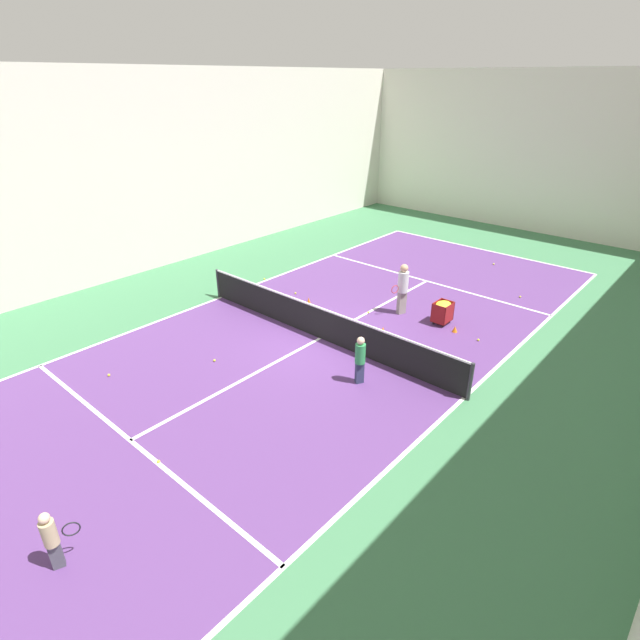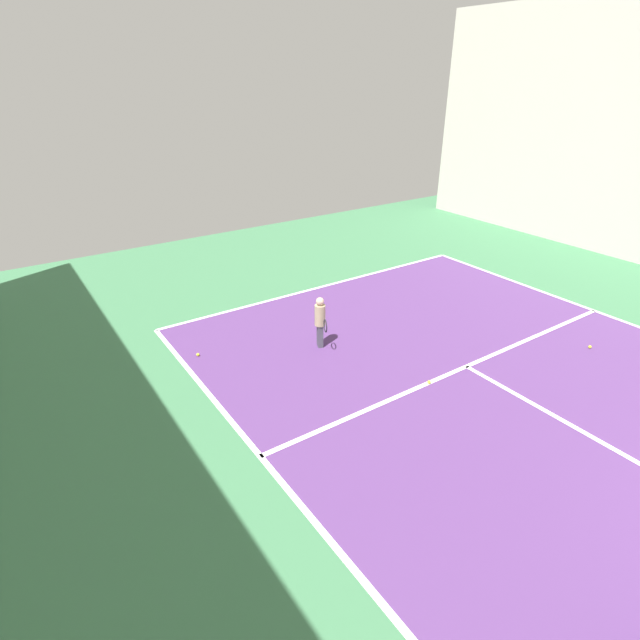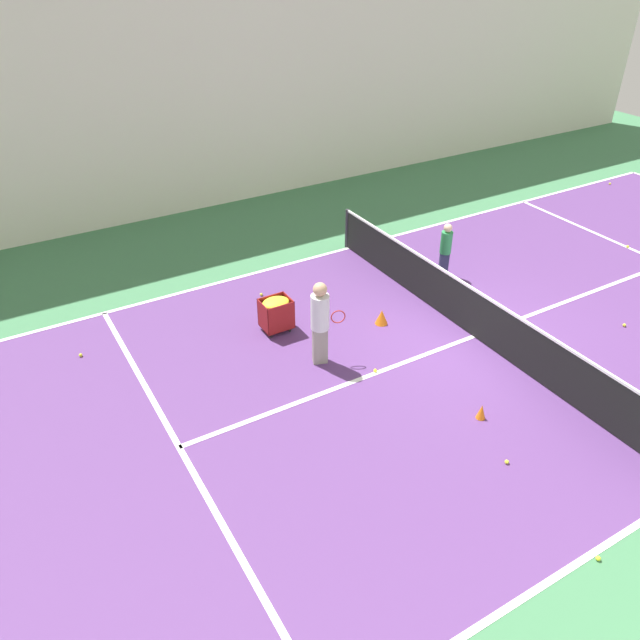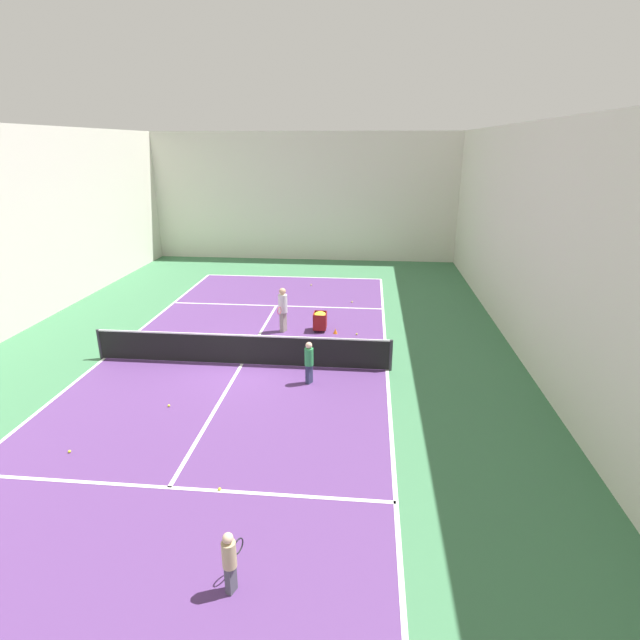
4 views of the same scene
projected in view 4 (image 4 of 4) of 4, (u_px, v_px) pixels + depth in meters
ground_plane at (242, 364)px, 16.50m from camera, size 35.99×35.99×0.00m
court_playing_area at (242, 364)px, 16.50m from camera, size 9.54×23.00×0.00m
line_baseline_far at (293, 277)px, 27.29m from camera, size 9.54×0.10×0.00m
line_sideline_left at (105, 358)px, 16.94m from camera, size 0.10×23.00×0.00m
line_sideline_right at (387, 370)px, 16.06m from camera, size 0.10×23.00×0.00m
line_service_near at (169, 488)px, 10.56m from camera, size 9.54×0.10×0.00m
line_service_far at (276, 306)px, 22.43m from camera, size 9.54×0.10×0.00m
line_centre_service at (242, 364)px, 16.50m from camera, size 0.10×12.65×0.00m
hall_enclosure_right at (552, 257)px, 14.37m from camera, size 0.15×32.29×7.60m
hall_enclosure_far at (303, 198)px, 30.31m from camera, size 18.53×0.15×7.60m
tennis_net at (241, 349)px, 16.32m from camera, size 9.84×0.10×1.05m
player_near_baseline at (230, 558)px, 7.92m from camera, size 0.30×0.58×1.17m
coach_at_net at (283, 307)px, 19.05m from camera, size 0.45×0.71×1.74m
child_midcourt at (309, 360)px, 14.94m from camera, size 0.37×0.37×1.34m
ball_cart at (320, 318)px, 19.29m from camera, size 0.50×0.61×0.75m
training_cone_0 at (335, 331)px, 19.12m from camera, size 0.16×0.16×0.20m
training_cone_1 at (200, 340)px, 18.15m from camera, size 0.16×0.16×0.28m
training_cone_2 at (289, 345)px, 17.59m from camera, size 0.27×0.27×0.33m
tennis_ball_0 at (169, 406)px, 13.80m from camera, size 0.07×0.07×0.07m
tennis_ball_1 at (178, 338)px, 18.64m from camera, size 0.07×0.07×0.07m
tennis_ball_2 at (220, 489)px, 10.47m from camera, size 0.07×0.07×0.07m
tennis_ball_4 at (357, 334)px, 19.00m from camera, size 0.07×0.07×0.07m
tennis_ball_5 at (311, 285)px, 25.62m from camera, size 0.07×0.07×0.07m
tennis_ball_6 at (131, 334)px, 19.02m from camera, size 0.07×0.07×0.07m
tennis_ball_7 at (352, 302)px, 22.86m from camera, size 0.07×0.07×0.07m
tennis_ball_8 at (69, 451)px, 11.75m from camera, size 0.07×0.07×0.07m
tennis_ball_9 at (259, 336)px, 18.77m from camera, size 0.07×0.07×0.07m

